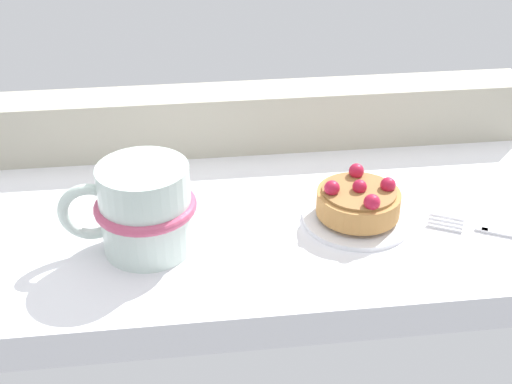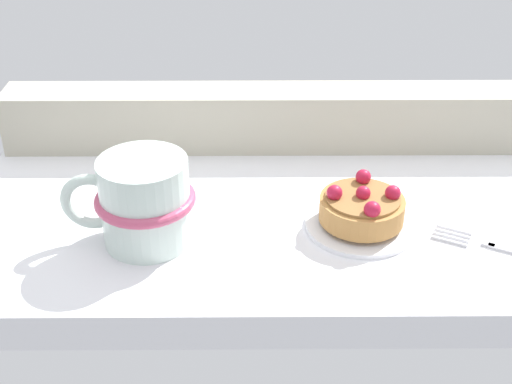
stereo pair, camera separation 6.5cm
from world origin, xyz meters
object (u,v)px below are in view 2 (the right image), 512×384
object	(u,v)px
raspberry_tart	(362,207)
dessert_fork	(511,250)
dessert_plate	(360,223)
coffee_mug	(143,201)

from	to	relation	value
raspberry_tart	dessert_fork	distance (cm)	14.52
dessert_plate	coffee_mug	distance (cm)	21.54
dessert_plate	dessert_fork	size ratio (longest dim) A/B	0.77
dessert_plate	raspberry_tart	world-z (taller)	raspberry_tart
dessert_plate	dessert_fork	bearing A→B (deg)	-17.49
coffee_mug	dessert_fork	bearing A→B (deg)	-3.86
dessert_plate	coffee_mug	bearing A→B (deg)	-174.66
dessert_plate	coffee_mug	size ratio (longest dim) A/B	0.86
raspberry_tart	dessert_fork	xyz separation A→B (cm)	(13.70, -4.31, -2.15)
dessert_fork	raspberry_tart	bearing A→B (deg)	162.53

